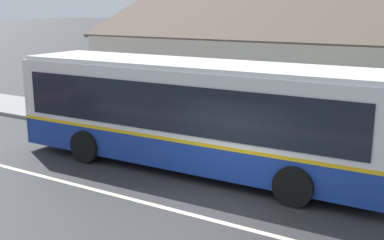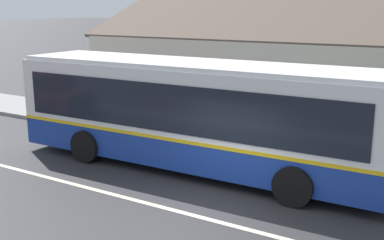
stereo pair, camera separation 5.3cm
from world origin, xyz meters
name	(u,v)px [view 2 (the right image)]	position (x,y,z in m)	size (l,w,h in m)	color
ground_plane	(200,217)	(0.00, 0.00, 0.00)	(300.00, 300.00, 0.00)	#2D2D30
sidewalk_far	(293,149)	(0.00, 6.00, 0.07)	(60.00, 3.00, 0.15)	gray
lane_divider_stripe	(200,217)	(0.00, 0.00, 0.00)	(60.00, 0.16, 0.01)	beige
transit_bus	(194,112)	(-1.95, 2.90, 1.69)	(11.41, 2.92, 3.14)	navy
bench_by_building	(72,106)	(-9.62, 5.53, 0.56)	(1.61, 0.51, 0.94)	#4C4C4C
bench_down_street	(145,116)	(-5.80, 5.63, 0.57)	(1.66, 0.51, 0.94)	#4C4C4C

